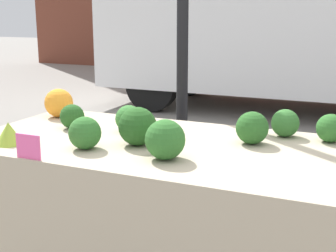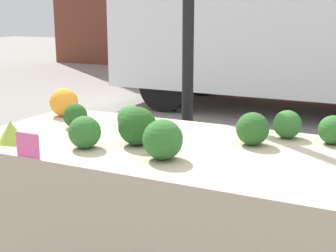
% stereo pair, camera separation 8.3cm
% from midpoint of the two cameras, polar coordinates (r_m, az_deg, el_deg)
% --- Properties ---
extents(tent_pole, '(0.07, 0.07, 2.66)m').
position_cam_midpoint_polar(tent_pole, '(2.85, 3.33, 11.87)').
color(tent_pole, black).
rests_on(tent_pole, ground_plane).
extents(parked_truck, '(5.28, 1.88, 2.81)m').
position_cam_midpoint_polar(parked_truck, '(6.98, 15.07, 13.76)').
color(parked_truck, white).
rests_on(parked_truck, ground_plane).
extents(market_table, '(1.85, 0.90, 0.84)m').
position_cam_midpoint_polar(market_table, '(2.09, 0.35, -5.26)').
color(market_table, tan).
rests_on(market_table, ground_plane).
extents(orange_cauliflower, '(0.16, 0.16, 0.16)m').
position_cam_midpoint_polar(orange_cauliflower, '(2.71, -11.72, 2.87)').
color(orange_cauliflower, orange).
rests_on(orange_cauliflower, market_table).
extents(romanesco_head, '(0.13, 0.13, 0.10)m').
position_cam_midpoint_polar(romanesco_head, '(2.22, -17.59, -0.66)').
color(romanesco_head, '#93B238').
rests_on(romanesco_head, market_table).
extents(broccoli_head_0, '(0.13, 0.13, 0.13)m').
position_cam_midpoint_polar(broccoli_head_0, '(2.27, 15.37, 0.21)').
color(broccoli_head_0, '#336B2D').
rests_on(broccoli_head_0, market_table).
extents(broccoli_head_1, '(0.17, 0.17, 0.17)m').
position_cam_midpoint_polar(broccoli_head_1, '(2.07, -2.60, -0.01)').
color(broccoli_head_1, '#23511E').
rests_on(broccoli_head_1, market_table).
extents(broccoli_head_2, '(0.14, 0.14, 0.14)m').
position_cam_midpoint_polar(broccoli_head_2, '(2.05, -8.98, -0.75)').
color(broccoli_head_2, '#2D6628').
rests_on(broccoli_head_2, market_table).
extents(broccoli_head_3, '(0.15, 0.15, 0.15)m').
position_cam_midpoint_polar(broccoli_head_3, '(2.11, 11.39, -0.33)').
color(broccoli_head_3, '#285B23').
rests_on(broccoli_head_3, market_table).
extents(broccoli_head_4, '(0.16, 0.16, 0.16)m').
position_cam_midpoint_polar(broccoli_head_4, '(1.87, 0.64, -1.67)').
color(broccoli_head_4, '#2D6628').
rests_on(broccoli_head_4, market_table).
extents(broccoli_head_5, '(0.13, 0.13, 0.13)m').
position_cam_midpoint_polar(broccoli_head_5, '(2.31, -3.54, 0.93)').
color(broccoli_head_5, '#387533').
rests_on(broccoli_head_5, market_table).
extents(broccoli_head_6, '(0.12, 0.12, 0.12)m').
position_cam_midpoint_polar(broccoli_head_6, '(2.42, -10.28, 1.25)').
color(broccoli_head_6, '#23511E').
rests_on(broccoli_head_6, market_table).
extents(broccoli_head_7, '(0.13, 0.13, 0.13)m').
position_cam_midpoint_polar(broccoli_head_7, '(2.23, 20.49, -0.44)').
color(broccoli_head_7, '#2D6628').
rests_on(broccoli_head_7, market_table).
extents(price_sign, '(0.12, 0.01, 0.10)m').
position_cam_midpoint_polar(price_sign, '(1.97, -15.58, -2.26)').
color(price_sign, '#F45B9E').
rests_on(price_sign, market_table).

